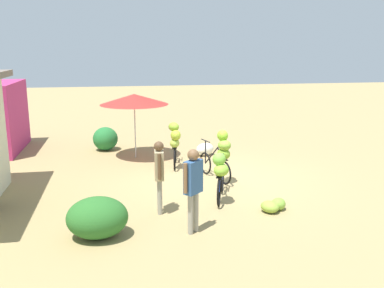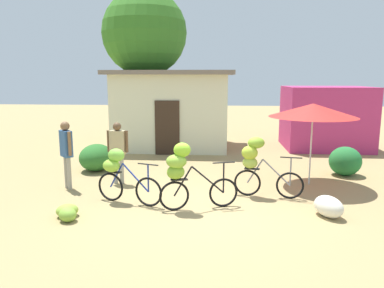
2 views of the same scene
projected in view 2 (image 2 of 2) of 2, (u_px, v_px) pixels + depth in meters
name	position (u px, v px, depth m)	size (l,w,h in m)	color
ground_plane	(199.00, 209.00, 8.06)	(60.00, 60.00, 0.00)	#9D8656
building_low	(173.00, 109.00, 15.05)	(4.87, 3.69, 3.09)	beige
shop_pink	(325.00, 118.00, 14.93)	(3.20, 2.80, 2.46)	#B42E68
tree_behind_building	(145.00, 34.00, 16.06)	(3.67, 3.67, 6.55)	brown
hedge_bush_front_left	(96.00, 157.00, 11.36)	(1.02, 1.21, 0.82)	#2A6827
hedge_bush_front_right	(345.00, 161.00, 10.80)	(0.92, 0.89, 0.85)	#247435
market_umbrella	(313.00, 110.00, 9.60)	(2.27, 2.27, 2.16)	beige
bicycle_leftmost	(120.00, 171.00, 8.39)	(1.60, 0.64, 1.24)	black
bicycle_near_pile	(184.00, 171.00, 7.88)	(1.69, 0.64, 1.48)	black
bicycle_center_loaded	(257.00, 162.00, 8.79)	(1.63, 0.41, 1.44)	black
banana_pile_on_ground	(67.00, 212.00, 7.51)	(0.65, 0.77, 0.28)	#7EAD39
produce_sack	(329.00, 207.00, 7.60)	(0.70, 0.44, 0.44)	silver
person_vendor	(118.00, 146.00, 9.86)	(0.58, 0.23, 1.66)	gray
person_bystander	(66.00, 148.00, 9.39)	(0.42, 0.45, 1.74)	gray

